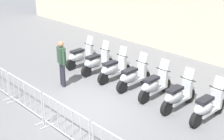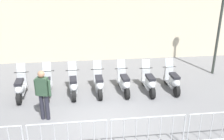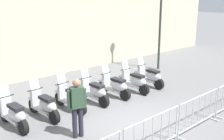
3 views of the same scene
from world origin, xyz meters
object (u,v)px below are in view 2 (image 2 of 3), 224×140
(street_lamp, at_px, (223,6))
(motorcycle_5, at_px, (149,82))
(motorcycle_4, at_px, (124,83))
(motorcycle_2, at_px, (73,85))
(officer_near_row_end, at_px, (43,93))
(motorcycle_0, at_px, (21,87))
(barrier_segment_2, at_px, (68,140))
(barrier_segment_3, at_px, (148,134))
(motorcycle_6, at_px, (173,81))
(barrier_segment_4, at_px, (222,129))
(motorcycle_1, at_px, (47,86))
(motorcycle_3, at_px, (99,83))

(street_lamp, bearing_deg, motorcycle_5, -152.79)
(motorcycle_4, distance_m, motorcycle_5, 1.02)
(motorcycle_2, height_order, officer_near_row_end, officer_near_row_end)
(motorcycle_0, bearing_deg, motorcycle_5, 0.97)
(barrier_segment_2, xyz_separation_m, barrier_segment_3, (2.12, 0.09, 0.00))
(officer_near_row_end, bearing_deg, barrier_segment_2, -64.27)
(motorcycle_6, distance_m, barrier_segment_4, 3.63)
(officer_near_row_end, bearing_deg, motorcycle_0, 125.90)
(motorcycle_2, bearing_deg, motorcycle_6, 1.26)
(motorcycle_1, bearing_deg, motorcycle_3, 1.81)
(motorcycle_4, xyz_separation_m, street_lamp, (4.64, 1.82, 2.82))
(motorcycle_1, relative_size, barrier_segment_4, 0.85)
(motorcycle_3, relative_size, motorcycle_4, 1.00)
(motorcycle_0, relative_size, motorcycle_4, 1.00)
(motorcycle_1, xyz_separation_m, motorcycle_5, (4.08, 0.03, 0.00))
(motorcycle_0, distance_m, motorcycle_6, 6.11)
(motorcycle_0, height_order, barrier_segment_4, motorcycle_0)
(motorcycle_3, distance_m, barrier_segment_2, 3.86)
(barrier_segment_3, bearing_deg, motorcycle_2, 121.72)
(motorcycle_1, relative_size, officer_near_row_end, 1.00)
(barrier_segment_3, bearing_deg, barrier_segment_4, 2.50)
(motorcycle_0, xyz_separation_m, motorcycle_4, (4.08, 0.13, 0.00))
(barrier_segment_3, relative_size, officer_near_row_end, 1.18)
(motorcycle_6, bearing_deg, motorcycle_4, -178.90)
(barrier_segment_2, bearing_deg, motorcycle_0, 120.67)
(motorcycle_4, height_order, barrier_segment_3, motorcycle_4)
(motorcycle_1, relative_size, barrier_segment_3, 0.85)
(motorcycle_3, distance_m, motorcycle_4, 1.02)
(motorcycle_6, bearing_deg, barrier_segment_4, -85.55)
(motorcycle_2, height_order, motorcycle_6, same)
(motorcycle_6, xyz_separation_m, barrier_segment_4, (0.28, -3.61, 0.07))
(motorcycle_3, xyz_separation_m, barrier_segment_2, (-0.90, -3.75, 0.07))
(motorcycle_0, height_order, barrier_segment_3, motorcycle_0)
(barrier_segment_3, xyz_separation_m, officer_near_row_end, (-3.06, 1.87, 0.46))
(motorcycle_2, relative_size, barrier_segment_2, 0.85)
(motorcycle_4, xyz_separation_m, barrier_segment_4, (2.32, -3.57, 0.07))
(motorcycle_1, distance_m, barrier_segment_3, 4.85)
(barrier_segment_2, xyz_separation_m, street_lamp, (6.57, 5.58, 2.75))
(motorcycle_1, xyz_separation_m, motorcycle_3, (2.03, 0.06, 0.00))
(motorcycle_4, bearing_deg, motorcycle_6, 1.10)
(street_lamp, bearing_deg, barrier_segment_3, -129.01)
(motorcycle_3, bearing_deg, barrier_segment_3, -71.56)
(motorcycle_3, height_order, barrier_segment_2, motorcycle_3)
(motorcycle_1, bearing_deg, motorcycle_5, 0.46)
(motorcycle_0, xyz_separation_m, motorcycle_6, (6.11, 0.17, 0.00))
(barrier_segment_4, bearing_deg, motorcycle_6, 94.45)
(barrier_segment_2, distance_m, barrier_segment_4, 4.24)
(motorcycle_0, bearing_deg, motorcycle_4, 1.79)
(motorcycle_0, xyz_separation_m, motorcycle_1, (1.02, 0.05, 0.00))
(motorcycle_4, distance_m, officer_near_row_end, 3.43)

